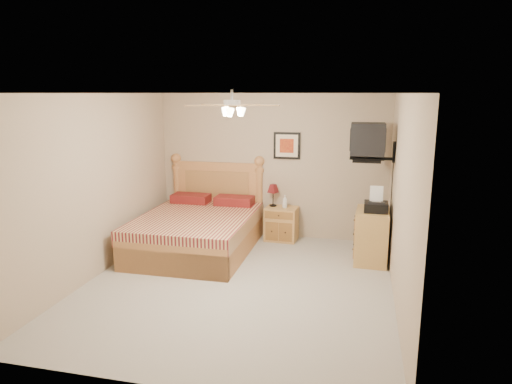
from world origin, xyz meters
TOP-DOWN VIEW (x-y plane):
  - floor at (0.00, 0.00)m, footprint 4.50×4.50m
  - ceiling at (0.00, 0.00)m, footprint 4.00×4.50m
  - wall_back at (0.00, 2.25)m, footprint 4.00×0.04m
  - wall_front at (0.00, -2.25)m, footprint 4.00×0.04m
  - wall_left at (-2.00, 0.00)m, footprint 0.04×4.50m
  - wall_right at (2.00, 0.00)m, footprint 0.04×4.50m
  - bed at (-0.99, 1.12)m, footprint 1.69×2.22m
  - nightstand at (0.23, 2.00)m, footprint 0.56×0.43m
  - table_lamp at (0.07, 2.08)m, footprint 0.27×0.27m
  - lotion_bottle at (0.29, 2.00)m, footprint 0.09×0.09m
  - framed_picture at (0.27, 2.23)m, footprint 0.46×0.04m
  - dresser at (1.73, 1.28)m, footprint 0.50×0.70m
  - fax_machine at (1.77, 1.20)m, footprint 0.34×0.36m
  - magazine_lower at (1.70, 1.49)m, footprint 0.30×0.35m
  - magazine_upper at (1.72, 1.52)m, footprint 0.22×0.28m
  - wall_tv at (1.75, 1.34)m, footprint 0.56×0.46m
  - ceiling_fan at (0.00, -0.20)m, footprint 1.14×1.14m

SIDE VIEW (x-z plane):
  - floor at x=0.00m, z-range 0.00..0.00m
  - nightstand at x=0.23m, z-range 0.00..0.58m
  - dresser at x=1.73m, z-range 0.00..0.81m
  - lotion_bottle at x=0.29m, z-range 0.58..0.80m
  - bed at x=-0.99m, z-range 0.00..1.43m
  - table_lamp at x=0.07m, z-range 0.58..0.97m
  - magazine_lower at x=1.70m, z-range 0.81..0.83m
  - magazine_upper at x=1.72m, z-range 0.83..0.85m
  - fax_machine at x=1.77m, z-range 0.81..1.17m
  - wall_back at x=0.00m, z-range 0.00..2.50m
  - wall_front at x=0.00m, z-range 0.00..2.50m
  - wall_left at x=-2.00m, z-range 0.00..2.50m
  - wall_right at x=2.00m, z-range 0.00..2.50m
  - framed_picture at x=0.27m, z-range 1.39..1.85m
  - wall_tv at x=1.75m, z-range 1.52..2.10m
  - ceiling_fan at x=0.00m, z-range 2.22..2.50m
  - ceiling at x=0.00m, z-range 2.48..2.52m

